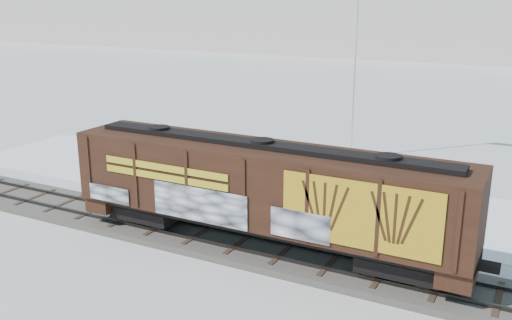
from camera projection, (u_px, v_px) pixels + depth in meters
The scene contains 8 objects.
ground at pixel (200, 239), 24.71m from camera, with size 500.00×500.00×0.00m, color white.
rail_track at pixel (200, 236), 24.67m from camera, with size 50.00×3.40×0.43m.
parking_strip at pixel (275, 189), 31.10m from camera, with size 40.00×8.00×0.03m, color white.
hopper_railcar at pixel (262, 188), 22.59m from camera, with size 16.49×3.06×4.27m.
flagpole at pixel (356, 87), 36.02m from camera, with size 2.30×0.90×12.46m.
car_silver at pixel (207, 174), 31.19m from camera, with size 1.85×4.61×1.57m, color #A2A5A9.
car_white at pixel (266, 172), 31.50m from camera, with size 1.63×4.68×1.54m, color white.
car_dark at pixel (351, 189), 28.74m from camera, with size 2.18×5.36×1.56m, color #212329.
Camera 1 is at (12.73, -19.09, 10.11)m, focal length 40.00 mm.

